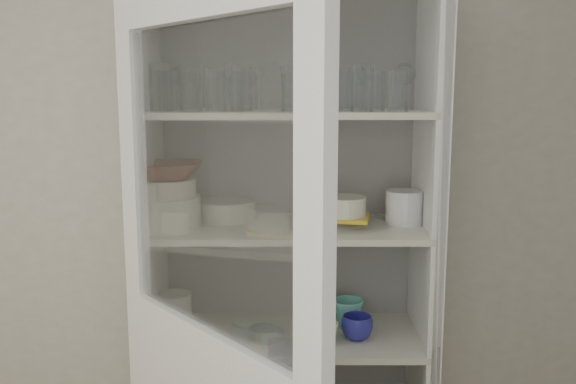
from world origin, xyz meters
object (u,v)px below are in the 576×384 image
at_px(white_ramekin, 344,206).
at_px(teal_jar, 320,313).
at_px(grey_bowl_stack, 404,207).
at_px(terracotta_bowl, 167,170).
at_px(mug_teal, 348,313).
at_px(plate_stack_front, 168,212).
at_px(pantry_cabinet, 288,305).
at_px(white_canister, 175,312).
at_px(goblet_1, 238,88).
at_px(goblet_3, 404,84).
at_px(plate_stack_back, 226,210).
at_px(glass_platter, 344,221).
at_px(goblet_0, 183,85).
at_px(mug_blue, 357,327).
at_px(cream_bowl, 167,188).
at_px(yellow_trivet, 344,217).
at_px(goblet_2, 357,85).
at_px(mug_white, 326,334).
at_px(measuring_cups, 264,333).

xyz_separation_m(white_ramekin, teal_jar, (-0.08, 0.03, -0.41)).
distance_m(white_ramekin, grey_bowl_stack, 0.21).
bearing_deg(terracotta_bowl, mug_teal, 9.92).
relative_size(plate_stack_front, terracotta_bowl, 0.95).
bearing_deg(pantry_cabinet, white_canister, -172.68).
xyz_separation_m(goblet_1, goblet_3, (0.59, -0.02, 0.01)).
distance_m(plate_stack_back, glass_platter, 0.43).
distance_m(plate_stack_front, grey_bowl_stack, 0.82).
xyz_separation_m(goblet_0, mug_blue, (0.62, -0.15, -0.84)).
bearing_deg(pantry_cabinet, teal_jar, -8.40).
bearing_deg(cream_bowl, mug_blue, -0.17).
distance_m(goblet_1, goblet_3, 0.59).
distance_m(yellow_trivet, mug_blue, 0.39).
relative_size(goblet_2, teal_jar, 1.52).
xyz_separation_m(goblet_2, goblet_3, (0.16, -0.04, 0.00)).
height_order(goblet_1, mug_white, goblet_1).
relative_size(plate_stack_front, measuring_cups, 2.11).
relative_size(goblet_2, cream_bowl, 0.89).
relative_size(pantry_cabinet, yellow_trivet, 11.99).
height_order(cream_bowl, teal_jar, cream_bowl).
xyz_separation_m(pantry_cabinet, white_canister, (-0.41, -0.05, -0.01)).
bearing_deg(yellow_trivet, white_ramekin, 0.00).
xyz_separation_m(cream_bowl, grey_bowl_stack, (0.82, 0.07, -0.08)).
xyz_separation_m(goblet_3, mug_blue, (-0.17, -0.14, -0.85)).
height_order(white_ramekin, mug_blue, white_ramekin).
xyz_separation_m(grey_bowl_stack, mug_white, (-0.28, -0.12, -0.42)).
height_order(yellow_trivet, white_canister, yellow_trivet).
distance_m(pantry_cabinet, yellow_trivet, 0.40).
xyz_separation_m(goblet_0, measuring_cups, (0.29, -0.15, -0.86)).
height_order(terracotta_bowl, mug_white, terracotta_bowl).
bearing_deg(glass_platter, mug_blue, -58.75).
xyz_separation_m(pantry_cabinet, mug_blue, (0.24, -0.13, -0.04)).
relative_size(plate_stack_front, mug_blue, 2.05).
xyz_separation_m(grey_bowl_stack, mug_blue, (-0.17, -0.07, -0.42)).
height_order(plate_stack_front, mug_blue, plate_stack_front).
bearing_deg(grey_bowl_stack, mug_teal, 167.94).
distance_m(goblet_3, white_canister, 1.16).
height_order(goblet_2, mug_blue, goblet_2).
relative_size(goblet_3, white_canister, 1.25).
relative_size(white_ramekin, teal_jar, 1.37).
bearing_deg(white_ramekin, mug_white, -118.17).
xyz_separation_m(pantry_cabinet, grey_bowl_stack, (0.41, -0.05, 0.38)).
relative_size(goblet_2, goblet_3, 0.97).
bearing_deg(yellow_trivet, goblet_2, 65.66).
xyz_separation_m(grey_bowl_stack, measuring_cups, (-0.50, -0.07, -0.44)).
bearing_deg(plate_stack_front, grey_bowl_stack, 4.91).
bearing_deg(measuring_cups, pantry_cabinet, 56.40).
distance_m(plate_stack_front, yellow_trivet, 0.61).
distance_m(mug_blue, white_canister, 0.66).
bearing_deg(goblet_1, grey_bowl_stack, -8.90).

